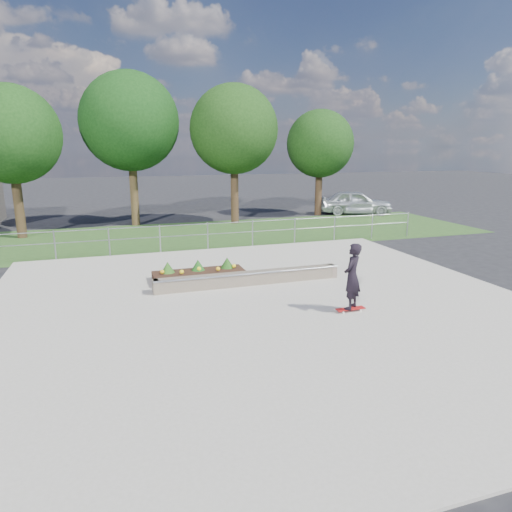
{
  "coord_description": "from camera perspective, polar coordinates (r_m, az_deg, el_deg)",
  "views": [
    {
      "loc": [
        -3.95,
        -11.22,
        4.31
      ],
      "look_at": [
        0.2,
        1.5,
        1.1
      ],
      "focal_mm": 32.0,
      "sensor_mm": 36.0,
      "label": 1
    }
  ],
  "objects": [
    {
      "name": "tree_mid_right",
      "position": [
        26.18,
        -2.77,
        15.49
      ],
      "size": [
        4.9,
        4.9,
        7.7
      ],
      "color": "#312013",
      "rests_on": "ground"
    },
    {
      "name": "fence",
      "position": [
        19.46,
        -6.06,
        2.93
      ],
      "size": [
        20.06,
        0.06,
        1.2
      ],
      "color": "gray",
      "rests_on": "ground"
    },
    {
      "name": "grass_verge",
      "position": [
        22.97,
        -7.86,
        2.58
      ],
      "size": [
        30.0,
        8.0,
        0.02
      ],
      "primitive_type": "cube",
      "color": "#26441B",
      "rests_on": "ground"
    },
    {
      "name": "ground",
      "position": [
        12.65,
        1.26,
        -6.43
      ],
      "size": [
        120.0,
        120.0,
        0.0
      ],
      "primitive_type": "plane",
      "color": "black",
      "rests_on": "ground"
    },
    {
      "name": "parked_car",
      "position": [
        30.65,
        12.37,
        6.58
      ],
      "size": [
        4.97,
        3.44,
        1.57
      ],
      "primitive_type": "imported",
      "rotation": [
        0.0,
        0.0,
        1.19
      ],
      "color": "#AEB3B8",
      "rests_on": "ground"
    },
    {
      "name": "tree_mid_left",
      "position": [
        26.29,
        -15.5,
        15.85
      ],
      "size": [
        5.25,
        5.25,
        8.25
      ],
      "color": "#372716",
      "rests_on": "ground"
    },
    {
      "name": "concrete_slab",
      "position": [
        12.64,
        1.26,
        -6.3
      ],
      "size": [
        15.0,
        15.0,
        0.06
      ],
      "primitive_type": "cube",
      "color": "gray",
      "rests_on": "ground"
    },
    {
      "name": "planter_bed",
      "position": [
        15.15,
        -7.09,
        -2.19
      ],
      "size": [
        3.0,
        1.2,
        0.61
      ],
      "color": "black",
      "rests_on": "concrete_slab"
    },
    {
      "name": "tree_far_right",
      "position": [
        29.69,
        8.01,
        13.69
      ],
      "size": [
        4.2,
        4.2,
        6.6
      ],
      "color": "black",
      "rests_on": "ground"
    },
    {
      "name": "tree_far_left",
      "position": [
        24.56,
        -28.38,
        13.2
      ],
      "size": [
        4.55,
        4.55,
        7.15
      ],
      "color": "#2F2012",
      "rests_on": "ground"
    },
    {
      "name": "grind_ledge",
      "position": [
        14.44,
        -0.85,
        -2.79
      ],
      "size": [
        6.0,
        0.44,
        0.43
      ],
      "color": "brown",
      "rests_on": "concrete_slab"
    },
    {
      "name": "skateboarder",
      "position": [
        12.16,
        11.93,
        -2.54
      ],
      "size": [
        0.8,
        0.74,
        1.84
      ],
      "color": "silver",
      "rests_on": "concrete_slab"
    }
  ]
}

